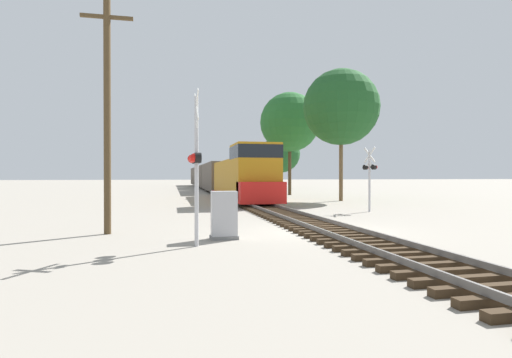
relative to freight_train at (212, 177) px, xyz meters
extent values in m
plane|color=gray|center=(0.00, -42.57, -1.92)|extent=(400.00, 400.00, 0.00)
cube|color=#382819|center=(0.00, -50.67, -1.84)|extent=(2.60, 0.22, 0.16)
cube|color=#382819|center=(0.00, -50.07, -1.84)|extent=(2.60, 0.22, 0.16)
cube|color=#382819|center=(0.00, -49.47, -1.84)|extent=(2.60, 0.22, 0.16)
cube|color=#382819|center=(0.00, -48.87, -1.84)|extent=(2.60, 0.22, 0.16)
cube|color=#382819|center=(0.00, -48.27, -1.84)|extent=(2.60, 0.22, 0.16)
cube|color=#382819|center=(0.00, -47.67, -1.84)|extent=(2.60, 0.22, 0.16)
cube|color=#382819|center=(0.00, -47.07, -1.84)|extent=(2.60, 0.22, 0.16)
cube|color=#382819|center=(0.00, -46.47, -1.84)|extent=(2.60, 0.22, 0.16)
cube|color=#382819|center=(0.00, -45.87, -1.84)|extent=(2.60, 0.22, 0.16)
cube|color=#382819|center=(0.00, -45.27, -1.84)|extent=(2.60, 0.22, 0.16)
cube|color=#382819|center=(0.00, -44.67, -1.84)|extent=(2.60, 0.22, 0.16)
cube|color=#382819|center=(0.00, -44.07, -1.84)|extent=(2.60, 0.22, 0.16)
cube|color=#382819|center=(0.00, -43.47, -1.84)|extent=(2.60, 0.22, 0.16)
cube|color=#382819|center=(0.00, -42.87, -1.84)|extent=(2.60, 0.22, 0.16)
cube|color=#382819|center=(0.00, -42.27, -1.84)|extent=(2.60, 0.22, 0.16)
cube|color=#382819|center=(0.00, -41.67, -1.84)|extent=(2.60, 0.22, 0.16)
cube|color=#382819|center=(0.00, -41.07, -1.84)|extent=(2.60, 0.22, 0.16)
cube|color=#382819|center=(0.00, -40.47, -1.84)|extent=(2.60, 0.22, 0.16)
cube|color=#382819|center=(0.00, -39.87, -1.84)|extent=(2.60, 0.22, 0.16)
cube|color=#382819|center=(0.00, -39.27, -1.84)|extent=(2.60, 0.22, 0.16)
cube|color=#382819|center=(0.00, -38.67, -1.84)|extent=(2.60, 0.22, 0.16)
cube|color=#382819|center=(0.00, -38.07, -1.84)|extent=(2.60, 0.22, 0.16)
cube|color=#382819|center=(0.00, -37.47, -1.84)|extent=(2.60, 0.22, 0.16)
cube|color=#382819|center=(0.00, -36.87, -1.84)|extent=(2.60, 0.22, 0.16)
cube|color=#382819|center=(0.00, -36.27, -1.84)|extent=(2.60, 0.22, 0.16)
cube|color=#382819|center=(0.00, -35.67, -1.84)|extent=(2.60, 0.22, 0.16)
cube|color=#382819|center=(0.00, -35.07, -1.84)|extent=(2.60, 0.22, 0.16)
cube|color=#382819|center=(0.00, -34.47, -1.84)|extent=(2.60, 0.22, 0.16)
cube|color=#382819|center=(0.00, -33.87, -1.84)|extent=(2.60, 0.22, 0.16)
cube|color=#382819|center=(0.00, -33.27, -1.84)|extent=(2.60, 0.22, 0.16)
cube|color=#382819|center=(0.00, -32.67, -1.84)|extent=(2.60, 0.22, 0.16)
cube|color=#382819|center=(0.00, -32.07, -1.84)|extent=(2.60, 0.22, 0.16)
cube|color=#382819|center=(0.00, -31.47, -1.84)|extent=(2.60, 0.22, 0.16)
cube|color=#382819|center=(0.00, -30.87, -1.84)|extent=(2.60, 0.22, 0.16)
cube|color=#382819|center=(0.00, -30.27, -1.84)|extent=(2.60, 0.22, 0.16)
cube|color=#382819|center=(0.00, -29.67, -1.84)|extent=(2.60, 0.22, 0.16)
cube|color=#382819|center=(0.00, -29.07, -1.84)|extent=(2.60, 0.22, 0.16)
cube|color=#382819|center=(0.00, -28.47, -1.84)|extent=(2.60, 0.22, 0.16)
cube|color=#382819|center=(0.00, -27.87, -1.84)|extent=(2.60, 0.22, 0.16)
cube|color=#382819|center=(0.00, -27.27, -1.84)|extent=(2.60, 0.22, 0.16)
cube|color=#382819|center=(0.00, -26.67, -1.84)|extent=(2.60, 0.22, 0.16)
cube|color=#382819|center=(0.00, -26.07, -1.84)|extent=(2.60, 0.22, 0.16)
cube|color=#382819|center=(0.00, -25.47, -1.84)|extent=(2.60, 0.22, 0.16)
cube|color=#382819|center=(0.00, -24.87, -1.84)|extent=(2.60, 0.22, 0.16)
cube|color=#382819|center=(0.00, -24.27, -1.84)|extent=(2.60, 0.22, 0.16)
cube|color=#382819|center=(0.00, -23.67, -1.84)|extent=(2.60, 0.22, 0.16)
cube|color=#382819|center=(0.00, -23.07, -1.84)|extent=(2.60, 0.22, 0.16)
cube|color=slate|center=(-0.72, -42.57, -1.68)|extent=(0.07, 160.00, 0.15)
cube|color=slate|center=(0.72, -42.57, -1.68)|extent=(0.07, 160.00, 0.15)
cube|color=#B77A14|center=(0.00, -21.12, -0.06)|extent=(2.51, 12.33, 3.09)
cube|color=#B77A14|center=(0.00, -29.75, 0.38)|extent=(2.96, 3.87, 3.97)
cube|color=black|center=(0.00, -29.75, 1.77)|extent=(2.98, 3.91, 0.87)
cube|color=red|center=(0.00, -31.68, -0.91)|extent=(2.96, 1.76, 1.39)
cube|color=red|center=(0.00, -23.76, -1.49)|extent=(3.01, 17.26, 0.24)
cube|color=black|center=(0.00, -29.48, -1.42)|extent=(1.58, 2.20, 1.00)
cube|color=black|center=(0.00, -18.04, -1.42)|extent=(1.58, 2.20, 1.00)
cube|color=brown|center=(0.00, -6.25, 0.08)|extent=(2.81, 14.87, 3.37)
cube|color=black|center=(0.00, -11.08, -1.47)|extent=(1.58, 2.20, 0.90)
cube|color=black|center=(0.00, -1.41, -1.47)|extent=(1.58, 2.20, 0.90)
cube|color=brown|center=(0.00, 9.90, 0.08)|extent=(2.81, 14.87, 3.37)
cube|color=black|center=(0.00, 5.06, -1.47)|extent=(1.58, 2.20, 0.90)
cube|color=black|center=(0.00, 14.73, -1.47)|extent=(1.58, 2.20, 0.90)
cube|color=brown|center=(0.00, 26.04, 0.08)|extent=(2.81, 14.87, 3.37)
cube|color=black|center=(0.00, 21.21, -1.47)|extent=(1.58, 2.20, 0.90)
cube|color=black|center=(0.00, 30.87, -1.47)|extent=(1.58, 2.20, 0.90)
cylinder|color=#B7B7BC|center=(-4.91, -44.84, 0.30)|extent=(0.12, 0.12, 4.43)
cube|color=white|center=(-4.91, -44.84, 2.21)|extent=(0.08, 0.93, 0.93)
cube|color=white|center=(-4.91, -44.84, 2.21)|extent=(0.08, 0.93, 0.93)
cube|color=black|center=(-4.91, -44.84, 0.68)|extent=(0.11, 0.86, 0.06)
cylinder|color=black|center=(-4.93, -44.49, 0.68)|extent=(0.20, 0.31, 0.30)
sphere|color=red|center=(-5.03, -44.49, 0.68)|extent=(0.26, 0.26, 0.26)
cylinder|color=black|center=(-4.91, -44.84, 0.68)|extent=(0.20, 0.31, 0.30)
sphere|color=red|center=(-5.01, -44.84, 0.68)|extent=(0.26, 0.26, 0.26)
cylinder|color=black|center=(-4.90, -45.19, 0.68)|extent=(0.20, 0.31, 0.30)
sphere|color=red|center=(-4.99, -45.19, 0.68)|extent=(0.26, 0.26, 0.26)
cube|color=white|center=(-4.91, -44.84, 1.66)|extent=(0.05, 0.32, 0.20)
cylinder|color=#B7B7BC|center=(5.60, -35.47, -0.12)|extent=(0.12, 0.12, 3.59)
cube|color=white|center=(5.60, -35.47, 1.37)|extent=(0.26, 0.90, 0.93)
cube|color=white|center=(5.60, -35.47, 1.37)|extent=(0.26, 0.90, 0.93)
cube|color=black|center=(5.60, -35.47, 0.67)|extent=(0.28, 0.85, 0.06)
cylinder|color=black|center=(5.69, -35.81, 0.67)|extent=(0.25, 0.33, 0.30)
sphere|color=red|center=(5.79, -35.79, 0.67)|extent=(0.26, 0.26, 0.26)
cylinder|color=black|center=(5.51, -35.14, 0.67)|extent=(0.25, 0.33, 0.30)
sphere|color=red|center=(5.61, -35.11, 0.67)|extent=(0.26, 0.26, 0.26)
cube|color=white|center=(5.60, -35.47, 0.82)|extent=(0.11, 0.32, 0.20)
cube|color=slate|center=(-3.95, -43.67, -1.86)|extent=(0.92, 0.56, 0.12)
cube|color=#ADADB2|center=(-3.95, -43.67, -1.07)|extent=(0.83, 0.51, 1.46)
cylinder|color=#4C3A23|center=(-7.88, -41.66, 2.26)|extent=(0.25, 0.25, 8.35)
cube|color=#4C3A23|center=(-7.88, -41.66, 5.83)|extent=(1.80, 0.12, 0.12)
cylinder|color=brown|center=(8.16, -25.77, 1.03)|extent=(0.32, 0.32, 5.89)
sphere|color=#1E5123|center=(8.16, -25.77, 5.86)|extent=(6.29, 6.29, 6.29)
cylinder|color=#473521|center=(6.95, -15.07, 1.07)|extent=(0.36, 0.36, 5.98)
sphere|color=#236028|center=(6.95, -15.07, 5.99)|extent=(6.44, 6.44, 6.44)
cylinder|color=brown|center=(11.98, 6.52, 0.01)|extent=(0.52, 0.52, 3.86)
sphere|color=#1E5123|center=(11.98, 6.52, 3.82)|extent=(6.29, 6.29, 6.29)
camera|label=1|loc=(-5.64, -56.70, 0.17)|focal=28.00mm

